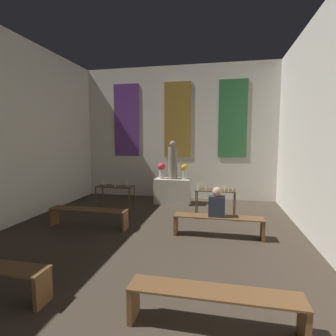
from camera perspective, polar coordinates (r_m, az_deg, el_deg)
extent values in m
cube|color=silver|center=(9.87, 2.14, 7.64)|extent=(7.32, 0.12, 4.87)
cube|color=#60337F|center=(10.33, -9.02, 10.20)|extent=(0.99, 0.03, 2.73)
cube|color=olive|center=(9.81, 2.07, 10.50)|extent=(0.99, 0.03, 2.73)
cube|color=#33723F|center=(9.68, 13.92, 10.39)|extent=(0.99, 0.03, 2.73)
cube|color=#BCB29E|center=(9.06, 1.03, -5.01)|extent=(1.21, 0.66, 0.85)
cylinder|color=gray|center=(8.92, 1.05, 1.08)|extent=(0.31, 0.31, 1.08)
sphere|color=gray|center=(8.89, 1.05, 5.26)|extent=(0.22, 0.22, 0.22)
cylinder|color=beige|center=(9.04, -1.41, -1.28)|extent=(0.19, 0.19, 0.32)
sphere|color=#DB3342|center=(9.02, -1.41, 0.30)|extent=(0.26, 0.26, 0.26)
cylinder|color=beige|center=(8.90, 3.53, -1.41)|extent=(0.19, 0.19, 0.32)
sphere|color=gold|center=(8.87, 3.54, 0.19)|extent=(0.26, 0.26, 0.26)
cube|color=#473823|center=(8.04, -11.40, -3.95)|extent=(1.10, 0.51, 0.02)
cylinder|color=#473823|center=(8.14, -15.38, -6.78)|extent=(0.04, 0.04, 0.77)
cylinder|color=#473823|center=(7.73, -8.42, -7.31)|extent=(0.04, 0.04, 0.77)
cylinder|color=#473823|center=(8.54, -13.99, -6.15)|extent=(0.04, 0.04, 0.77)
cylinder|color=#473823|center=(8.14, -7.31, -6.60)|extent=(0.04, 0.04, 0.77)
cylinder|color=silver|center=(8.28, -13.47, -3.25)|extent=(0.02, 0.02, 0.11)
sphere|color=#F9CC4C|center=(8.27, -13.48, -2.80)|extent=(0.02, 0.02, 0.02)
cylinder|color=silver|center=(7.86, -11.37, -3.52)|extent=(0.02, 0.02, 0.16)
sphere|color=#F9CC4C|center=(7.84, -11.38, -2.87)|extent=(0.02, 0.02, 0.02)
cylinder|color=silver|center=(7.97, -9.06, -3.58)|extent=(0.02, 0.02, 0.10)
sphere|color=#F9CC4C|center=(7.96, -9.06, -3.15)|extent=(0.02, 0.02, 0.02)
cylinder|color=silver|center=(8.26, -13.83, -3.12)|extent=(0.02, 0.02, 0.16)
sphere|color=#F9CC4C|center=(8.25, -13.85, -2.51)|extent=(0.02, 0.02, 0.02)
cylinder|color=silver|center=(7.96, -11.59, -3.59)|extent=(0.02, 0.02, 0.11)
sphere|color=#F9CC4C|center=(7.94, -11.60, -3.11)|extent=(0.02, 0.02, 0.02)
cylinder|color=silver|center=(8.31, -14.09, -3.10)|extent=(0.02, 0.02, 0.15)
sphere|color=#F9CC4C|center=(8.30, -14.11, -2.51)|extent=(0.02, 0.02, 0.02)
cylinder|color=silver|center=(8.31, -13.07, -2.98)|extent=(0.02, 0.02, 0.18)
sphere|color=#F9CC4C|center=(8.29, -13.09, -2.29)|extent=(0.02, 0.02, 0.02)
cylinder|color=silver|center=(8.21, -12.01, -3.33)|extent=(0.02, 0.02, 0.10)
sphere|color=#F9CC4C|center=(8.20, -12.02, -2.90)|extent=(0.02, 0.02, 0.02)
cylinder|color=silver|center=(8.04, -13.52, -3.41)|extent=(0.02, 0.02, 0.14)
sphere|color=#F9CC4C|center=(8.03, -13.53, -2.82)|extent=(0.02, 0.02, 0.02)
cylinder|color=silver|center=(7.89, -8.49, -3.46)|extent=(0.02, 0.02, 0.15)
sphere|color=#F9CC4C|center=(7.88, -8.50, -2.83)|extent=(0.02, 0.02, 0.02)
cylinder|color=silver|center=(8.01, -10.86, -3.34)|extent=(0.02, 0.02, 0.16)
sphere|color=#F9CC4C|center=(8.00, -10.88, -2.70)|extent=(0.02, 0.02, 0.02)
cylinder|color=silver|center=(8.11, -13.45, -3.52)|extent=(0.02, 0.02, 0.09)
sphere|color=#F9CC4C|center=(8.10, -13.46, -3.12)|extent=(0.02, 0.02, 0.02)
cylinder|color=silver|center=(8.26, -13.88, -3.04)|extent=(0.02, 0.02, 0.18)
sphere|color=#F9CC4C|center=(8.25, -13.90, -2.34)|extent=(0.02, 0.02, 0.02)
cylinder|color=silver|center=(8.06, -9.01, -3.30)|extent=(0.02, 0.02, 0.14)
sphere|color=#F9CC4C|center=(8.05, -9.02, -2.72)|extent=(0.02, 0.02, 0.02)
cylinder|color=silver|center=(7.84, -8.90, -3.49)|extent=(0.02, 0.02, 0.16)
sphere|color=#F9CC4C|center=(7.83, -8.92, -2.81)|extent=(0.02, 0.02, 0.02)
cube|color=#473823|center=(7.41, 10.30, -4.78)|extent=(1.10, 0.51, 0.02)
cylinder|color=#473823|center=(7.31, 6.05, -8.07)|extent=(0.04, 0.04, 0.77)
cylinder|color=#473823|center=(7.28, 14.34, -8.27)|extent=(0.04, 0.04, 0.77)
cylinder|color=#473823|center=(7.74, 6.39, -7.26)|extent=(0.04, 0.04, 0.77)
cylinder|color=#473823|center=(7.72, 14.19, -7.45)|extent=(0.04, 0.04, 0.77)
cylinder|color=silver|center=(7.26, 12.19, -4.48)|extent=(0.02, 0.02, 0.12)
sphere|color=#F9CC4C|center=(7.25, 12.21, -3.93)|extent=(0.02, 0.02, 0.02)
cylinder|color=silver|center=(7.32, 8.28, -4.16)|extent=(0.02, 0.02, 0.16)
sphere|color=#F9CC4C|center=(7.30, 8.29, -3.43)|extent=(0.02, 0.02, 0.02)
cylinder|color=silver|center=(7.48, 7.28, -3.88)|extent=(0.02, 0.02, 0.18)
sphere|color=#F9CC4C|center=(7.46, 7.29, -3.12)|extent=(0.02, 0.02, 0.02)
cylinder|color=silver|center=(7.27, 6.43, -4.19)|extent=(0.02, 0.02, 0.17)
sphere|color=#F9CC4C|center=(7.25, 6.44, -3.44)|extent=(0.02, 0.02, 0.02)
cylinder|color=silver|center=(7.43, 10.66, -4.23)|extent=(0.02, 0.02, 0.12)
sphere|color=#F9CC4C|center=(7.41, 10.67, -3.70)|extent=(0.02, 0.02, 0.02)
cylinder|color=silver|center=(7.34, 8.24, -4.16)|extent=(0.02, 0.02, 0.16)
sphere|color=#F9CC4C|center=(7.32, 8.25, -3.47)|extent=(0.02, 0.02, 0.02)
cylinder|color=silver|center=(7.21, 13.02, -4.61)|extent=(0.02, 0.02, 0.11)
sphere|color=#F9CC4C|center=(7.20, 13.03, -4.07)|extent=(0.02, 0.02, 0.02)
cylinder|color=silver|center=(7.39, 13.91, -4.44)|extent=(0.02, 0.02, 0.10)
sphere|color=#F9CC4C|center=(7.38, 13.93, -3.97)|extent=(0.02, 0.02, 0.02)
cylinder|color=silver|center=(7.47, 6.84, -4.03)|extent=(0.02, 0.02, 0.14)
sphere|color=#F9CC4C|center=(7.45, 6.84, -3.42)|extent=(0.02, 0.02, 0.02)
cylinder|color=silver|center=(7.38, 11.96, -4.29)|extent=(0.02, 0.02, 0.12)
sphere|color=#F9CC4C|center=(7.37, 11.97, -3.73)|extent=(0.02, 0.02, 0.02)
cylinder|color=silver|center=(7.49, 11.58, -4.21)|extent=(0.02, 0.02, 0.10)
sphere|color=#F9CC4C|center=(7.48, 11.59, -3.73)|extent=(0.02, 0.02, 0.02)
cylinder|color=silver|center=(7.25, 6.54, -4.45)|extent=(0.02, 0.02, 0.11)
sphere|color=#F9CC4C|center=(7.24, 6.55, -3.93)|extent=(0.02, 0.02, 0.02)
cylinder|color=silver|center=(7.46, 12.50, -4.01)|extent=(0.02, 0.02, 0.17)
sphere|color=#F9CC4C|center=(7.44, 12.52, -3.27)|extent=(0.02, 0.02, 0.02)
cylinder|color=silver|center=(7.31, 10.24, -4.26)|extent=(0.02, 0.02, 0.15)
sphere|color=#F9CC4C|center=(7.30, 10.26, -3.60)|extent=(0.02, 0.02, 0.02)
cylinder|color=silver|center=(7.31, 11.07, -4.41)|extent=(0.02, 0.02, 0.12)
sphere|color=#F9CC4C|center=(7.30, 11.08, -3.87)|extent=(0.02, 0.02, 0.02)
cube|color=brown|center=(4.13, -25.61, -22.64)|extent=(0.06, 0.32, 0.45)
cube|color=brown|center=(3.32, 9.90, -25.01)|extent=(1.98, 0.36, 0.03)
cube|color=brown|center=(3.60, -7.54, -26.73)|extent=(0.06, 0.32, 0.45)
cube|color=brown|center=(3.57, 27.51, -27.76)|extent=(0.06, 0.32, 0.45)
cube|color=brown|center=(6.88, -16.96, -8.59)|extent=(1.98, 0.36, 0.03)
cube|color=brown|center=(7.44, -23.49, -9.61)|extent=(0.06, 0.32, 0.45)
cube|color=brown|center=(6.55, -9.36, -11.29)|extent=(0.06, 0.32, 0.45)
cube|color=brown|center=(6.07, 10.85, -10.41)|extent=(1.98, 0.36, 0.03)
cube|color=brown|center=(6.22, 1.73, -12.15)|extent=(0.06, 0.32, 0.45)
cube|color=brown|center=(6.20, 19.92, -12.58)|extent=(0.06, 0.32, 0.45)
cube|color=#282D38|center=(6.01, 10.56, -8.18)|extent=(0.36, 0.24, 0.46)
sphere|color=tan|center=(5.93, 10.62, -5.06)|extent=(0.21, 0.21, 0.21)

